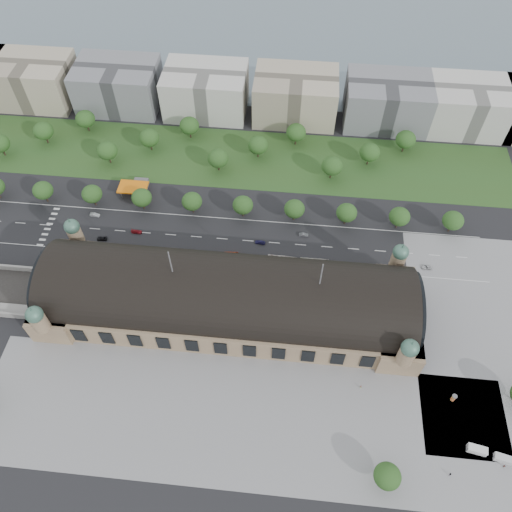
# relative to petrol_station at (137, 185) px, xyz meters

# --- Properties ---
(ground) EXTENTS (900.00, 900.00, 0.00)m
(ground) POSITION_rel_petrol_station_xyz_m (53.91, -65.28, -2.95)
(ground) COLOR black
(ground) RESTS_ON ground
(station) EXTENTS (150.00, 48.40, 44.30)m
(station) POSITION_rel_petrol_station_xyz_m (53.91, -65.28, 7.33)
(station) COLOR #9F8662
(station) RESTS_ON ground
(plaza_south) EXTENTS (190.00, 48.00, 0.12)m
(plaza_south) POSITION_rel_petrol_station_xyz_m (63.91, -109.28, -2.95)
(plaza_south) COLOR gray
(plaza_south) RESTS_ON ground
(plaza_east) EXTENTS (56.00, 100.00, 0.12)m
(plaza_east) POSITION_rel_petrol_station_xyz_m (156.91, -65.28, -2.95)
(plaza_east) COLOR gray
(plaza_east) RESTS_ON ground
(road_slab) EXTENTS (260.00, 26.00, 0.10)m
(road_slab) POSITION_rel_petrol_station_xyz_m (33.91, -27.28, -2.95)
(road_slab) COLOR black
(road_slab) RESTS_ON ground
(grass_belt) EXTENTS (300.00, 45.00, 0.10)m
(grass_belt) POSITION_rel_petrol_station_xyz_m (38.91, 27.72, -2.95)
(grass_belt) COLOR #305120
(grass_belt) RESTS_ON ground
(petrol_station) EXTENTS (14.00, 13.00, 5.05)m
(petrol_station) POSITION_rel_petrol_station_xyz_m (0.00, 0.00, 0.00)
(petrol_station) COLOR orange
(petrol_station) RESTS_ON ground
(office_1) EXTENTS (45.00, 32.00, 24.00)m
(office_1) POSITION_rel_petrol_station_xyz_m (-76.09, 67.72, 9.05)
(office_1) COLOR #BAAD92
(office_1) RESTS_ON ground
(office_2) EXTENTS (45.00, 32.00, 24.00)m
(office_2) POSITION_rel_petrol_station_xyz_m (-26.09, 67.72, 9.05)
(office_2) COLOR slate
(office_2) RESTS_ON ground
(office_3) EXTENTS (45.00, 32.00, 24.00)m
(office_3) POSITION_rel_petrol_station_xyz_m (23.91, 67.72, 9.05)
(office_3) COLOR beige
(office_3) RESTS_ON ground
(office_4) EXTENTS (45.00, 32.00, 24.00)m
(office_4) POSITION_rel_petrol_station_xyz_m (73.91, 67.72, 9.05)
(office_4) COLOR #BAAD92
(office_4) RESTS_ON ground
(office_5) EXTENTS (45.00, 32.00, 24.00)m
(office_5) POSITION_rel_petrol_station_xyz_m (123.91, 67.72, 9.05)
(office_5) COLOR slate
(office_5) RESTS_ON ground
(office_6) EXTENTS (45.00, 32.00, 24.00)m
(office_6) POSITION_rel_petrol_station_xyz_m (168.91, 67.72, 9.05)
(office_6) COLOR beige
(office_6) RESTS_ON ground
(tree_row_1) EXTENTS (9.60, 9.60, 11.52)m
(tree_row_1) POSITION_rel_petrol_station_xyz_m (-42.09, -12.28, 4.48)
(tree_row_1) COLOR #2D2116
(tree_row_1) RESTS_ON ground
(tree_row_2) EXTENTS (9.60, 9.60, 11.52)m
(tree_row_2) POSITION_rel_petrol_station_xyz_m (-18.09, -12.28, 4.48)
(tree_row_2) COLOR #2D2116
(tree_row_2) RESTS_ON ground
(tree_row_3) EXTENTS (9.60, 9.60, 11.52)m
(tree_row_3) POSITION_rel_petrol_station_xyz_m (5.91, -12.28, 4.48)
(tree_row_3) COLOR #2D2116
(tree_row_3) RESTS_ON ground
(tree_row_4) EXTENTS (9.60, 9.60, 11.52)m
(tree_row_4) POSITION_rel_petrol_station_xyz_m (29.91, -12.28, 4.48)
(tree_row_4) COLOR #2D2116
(tree_row_4) RESTS_ON ground
(tree_row_5) EXTENTS (9.60, 9.60, 11.52)m
(tree_row_5) POSITION_rel_petrol_station_xyz_m (53.91, -12.28, 4.48)
(tree_row_5) COLOR #2D2116
(tree_row_5) RESTS_ON ground
(tree_row_6) EXTENTS (9.60, 9.60, 11.52)m
(tree_row_6) POSITION_rel_petrol_station_xyz_m (77.91, -12.28, 4.48)
(tree_row_6) COLOR #2D2116
(tree_row_6) RESTS_ON ground
(tree_row_7) EXTENTS (9.60, 9.60, 11.52)m
(tree_row_7) POSITION_rel_petrol_station_xyz_m (101.91, -12.28, 4.48)
(tree_row_7) COLOR #2D2116
(tree_row_7) RESTS_ON ground
(tree_row_8) EXTENTS (9.60, 9.60, 11.52)m
(tree_row_8) POSITION_rel_petrol_station_xyz_m (125.91, -12.28, 4.48)
(tree_row_8) COLOR #2D2116
(tree_row_8) RESTS_ON ground
(tree_row_9) EXTENTS (9.60, 9.60, 11.52)m
(tree_row_9) POSITION_rel_petrol_station_xyz_m (149.91, -12.28, 4.48)
(tree_row_9) COLOR #2D2116
(tree_row_9) RESTS_ON ground
(tree_belt_1) EXTENTS (10.40, 10.40, 12.48)m
(tree_belt_1) POSITION_rel_petrol_station_xyz_m (-57.09, 29.72, 5.10)
(tree_belt_1) COLOR #2D2116
(tree_belt_1) RESTS_ON ground
(tree_belt_2) EXTENTS (10.40, 10.40, 12.48)m
(tree_belt_2) POSITION_rel_petrol_station_xyz_m (-38.09, 41.72, 5.10)
(tree_belt_2) COLOR #2D2116
(tree_belt_2) RESTS_ON ground
(tree_belt_3) EXTENTS (10.40, 10.40, 12.48)m
(tree_belt_3) POSITION_rel_petrol_station_xyz_m (-19.09, 17.72, 5.10)
(tree_belt_3) COLOR #2D2116
(tree_belt_3) RESTS_ON ground
(tree_belt_4) EXTENTS (10.40, 10.40, 12.48)m
(tree_belt_4) POSITION_rel_petrol_station_xyz_m (-0.09, 29.72, 5.10)
(tree_belt_4) COLOR #2D2116
(tree_belt_4) RESTS_ON ground
(tree_belt_5) EXTENTS (10.40, 10.40, 12.48)m
(tree_belt_5) POSITION_rel_petrol_station_xyz_m (18.91, 41.72, 5.10)
(tree_belt_5) COLOR #2D2116
(tree_belt_5) RESTS_ON ground
(tree_belt_6) EXTENTS (10.40, 10.40, 12.48)m
(tree_belt_6) POSITION_rel_petrol_station_xyz_m (37.91, 17.72, 5.10)
(tree_belt_6) COLOR #2D2116
(tree_belt_6) RESTS_ON ground
(tree_belt_7) EXTENTS (10.40, 10.40, 12.48)m
(tree_belt_7) POSITION_rel_petrol_station_xyz_m (56.91, 29.72, 5.10)
(tree_belt_7) COLOR #2D2116
(tree_belt_7) RESTS_ON ground
(tree_belt_8) EXTENTS (10.40, 10.40, 12.48)m
(tree_belt_8) POSITION_rel_petrol_station_xyz_m (75.91, 41.72, 5.10)
(tree_belt_8) COLOR #2D2116
(tree_belt_8) RESTS_ON ground
(tree_belt_9) EXTENTS (10.40, 10.40, 12.48)m
(tree_belt_9) POSITION_rel_petrol_station_xyz_m (94.91, 17.72, 5.10)
(tree_belt_9) COLOR #2D2116
(tree_belt_9) RESTS_ON ground
(tree_belt_10) EXTENTS (10.40, 10.40, 12.48)m
(tree_belt_10) POSITION_rel_petrol_station_xyz_m (113.91, 29.72, 5.10)
(tree_belt_10) COLOR #2D2116
(tree_belt_10) RESTS_ON ground
(tree_belt_11) EXTENTS (10.40, 10.40, 12.48)m
(tree_belt_11) POSITION_rel_petrol_station_xyz_m (132.91, 41.72, 5.10)
(tree_belt_11) COLOR #2D2116
(tree_belt_11) RESTS_ON ground
(tree_plaza_s) EXTENTS (9.00, 9.00, 10.64)m
(tree_plaza_s) POSITION_rel_petrol_station_xyz_m (113.91, -125.28, 3.86)
(tree_plaza_s) COLOR #2D2116
(tree_plaza_s) RESTS_ON ground
(traffic_car_1) EXTENTS (4.75, 2.03, 1.52)m
(traffic_car_1) POSITION_rel_petrol_station_xyz_m (-16.38, -19.35, -2.19)
(traffic_car_1) COLOR #94989C
(traffic_car_1) RESTS_ON ground
(traffic_car_2) EXTENTS (4.96, 2.67, 1.32)m
(traffic_car_2) POSITION_rel_petrol_station_xyz_m (-8.83, -33.15, -2.29)
(traffic_car_2) COLOR black
(traffic_car_2) RESTS_ON ground
(traffic_car_3) EXTENTS (4.94, 2.14, 1.42)m
(traffic_car_3) POSITION_rel_petrol_station_xyz_m (6.01, -27.59, -2.24)
(traffic_car_3) COLOR maroon
(traffic_car_3) RESTS_ON ground
(traffic_car_4) EXTENTS (4.82, 2.39, 1.58)m
(traffic_car_4) POSITION_rel_petrol_station_xyz_m (63.50, -28.16, -2.16)
(traffic_car_4) COLOR #1E1B4C
(traffic_car_4) RESTS_ON ground
(traffic_car_5) EXTENTS (4.36, 1.65, 1.42)m
(traffic_car_5) POSITION_rel_petrol_station_xyz_m (83.05, -21.74, -2.24)
(traffic_car_5) COLOR #5C5E64
(traffic_car_5) RESTS_ON ground
(traffic_car_6) EXTENTS (4.70, 2.19, 1.30)m
(traffic_car_6) POSITION_rel_petrol_station_xyz_m (137.56, -34.82, -2.30)
(traffic_car_6) COLOR silver
(traffic_car_6) RESTS_ON ground
(parked_car_0) EXTENTS (4.78, 3.32, 1.49)m
(parked_car_0) POSITION_rel_petrol_station_xyz_m (-12.13, -44.28, -2.20)
(parked_car_0) COLOR black
(parked_car_0) RESTS_ON ground
(parked_car_1) EXTENTS (6.07, 4.57, 1.53)m
(parked_car_1) POSITION_rel_petrol_station_xyz_m (-9.47, -40.50, -2.18)
(parked_car_1) COLOR #953013
(parked_car_1) RESTS_ON ground
(parked_car_2) EXTENTS (5.12, 3.62, 1.38)m
(parked_car_2) POSITION_rel_petrol_station_xyz_m (-13.34, -40.28, -2.26)
(parked_car_2) COLOR #172641
(parked_car_2) RESTS_ON ground
(parked_car_3) EXTENTS (4.19, 3.33, 1.34)m
(parked_car_3) POSITION_rel_petrol_station_xyz_m (-12.56, -42.33, -2.28)
(parked_car_3) COLOR #515358
(parked_car_3) RESTS_ON ground
(parked_car_4) EXTENTS (4.43, 3.49, 1.41)m
(parked_car_4) POSITION_rel_petrol_station_xyz_m (15.43, -44.28, -2.24)
(parked_car_4) COLOR silver
(parked_car_4) RESTS_ON ground
(parked_car_5) EXTENTS (5.67, 4.37, 1.43)m
(parked_car_5) POSITION_rel_petrol_station_xyz_m (31.53, -40.28, -2.23)
(parked_car_5) COLOR #9CA0A5
(parked_car_5) RESTS_ON ground
(parked_car_6) EXTENTS (4.71, 3.80, 1.28)m
(parked_car_6) POSITION_rel_petrol_station_xyz_m (35.91, -43.19, -2.31)
(parked_car_6) COLOR black
(parked_car_6) RESTS_ON ground
(bus_west) EXTENTS (12.12, 3.85, 3.32)m
(bus_west) POSITION_rel_petrol_station_xyz_m (49.04, -38.28, -1.29)
(bus_west) COLOR #D44822
(bus_west) RESTS_ON ground
(bus_mid) EXTENTS (13.23, 3.58, 3.65)m
(bus_mid) POSITION_rel_petrol_station_xyz_m (74.12, -38.28, -1.12)
(bus_mid) COLOR silver
(bus_mid) RESTS_ON ground
(bus_east) EXTENTS (13.12, 3.09, 3.65)m
(bus_east) POSITION_rel_petrol_station_xyz_m (88.32, -38.28, -1.12)
(bus_east) COLOR beige
(bus_east) RESTS_ON ground
(van_east) EXTENTS (6.87, 3.72, 2.82)m
(van_east) POSITION_rel_petrol_station_xyz_m (145.88, -112.14, -1.60)
(van_east) COLOR silver
(van_east) RESTS_ON ground
(van_south) EXTENTS (6.40, 3.64, 2.61)m
(van_south) POSITION_rel_petrol_station_xyz_m (154.32, -114.21, -1.70)
(van_south) COLOR silver
(van_south) RESTS_ON ground
(advertising_column) EXTENTS (1.84, 1.84, 3.49)m
(advertising_column) POSITION_rel_petrol_station_xyz_m (140.61, -94.44, -1.13)
(advertising_column) COLOR #B32C32
(advertising_column) RESTS_ON ground
(pedestrian_0) EXTENTS (0.92, 0.70, 1.67)m
(pedestrian_0) POSITION_rel_petrol_station_xyz_m (107.25, -93.13, -2.11)
(pedestrian_0) COLOR gray
(pedestrian_0) RESTS_ON ground
(pedestrian_3) EXTENTS (1.03, 0.78, 1.58)m
(pedestrian_3) POSITION_rel_petrol_station_xyz_m (154.69, -116.58, -2.16)
(pedestrian_3) COLOR gray
(pedestrian_3) RESTS_ON ground
(pedestrian_4) EXTENTS (1.07, 1.09, 1.65)m
(pedestrian_4) POSITION_rel_petrol_station_xyz_m (136.08, -121.08, -2.12)
(pedestrian_4) COLOR gray
(pedestrian_4) RESTS_ON ground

